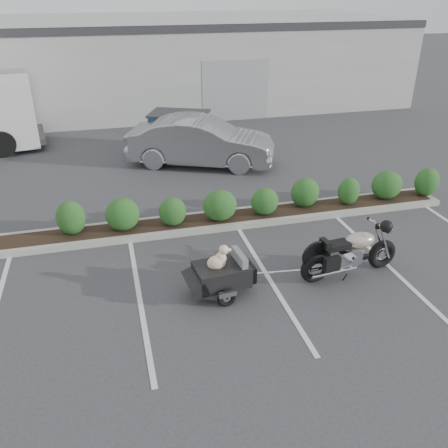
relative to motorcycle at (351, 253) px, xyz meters
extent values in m
plane|color=#38383A|center=(-2.88, 0.83, -0.53)|extent=(90.00, 90.00, 0.00)
cube|color=#9E9E93|center=(-1.88, 3.03, -0.45)|extent=(12.00, 1.00, 0.15)
cube|color=#9EA099|center=(-2.88, 17.83, 1.47)|extent=(26.00, 10.00, 4.00)
torus|color=black|center=(-0.81, -0.06, -0.20)|extent=(0.68, 0.23, 0.66)
torus|color=black|center=(0.82, 0.11, -0.20)|extent=(0.68, 0.23, 0.66)
cylinder|color=silver|center=(-0.81, -0.06, -0.20)|extent=(0.29, 0.15, 0.28)
cylinder|color=silver|center=(0.82, 0.11, -0.20)|extent=(0.25, 0.12, 0.24)
cylinder|color=silver|center=(0.76, 0.00, 0.17)|extent=(0.43, 0.09, 0.88)
cylinder|color=silver|center=(0.74, 0.20, 0.17)|extent=(0.43, 0.09, 0.88)
cylinder|color=silver|center=(0.59, 0.08, 0.54)|extent=(0.10, 0.69, 0.03)
cylinder|color=silver|center=(0.87, 0.11, 0.38)|extent=(0.14, 0.19, 0.18)
sphere|color=black|center=(0.58, -0.22, 0.66)|extent=(0.28, 0.28, 0.26)
cube|color=silver|center=(-0.07, 0.02, -0.05)|extent=(0.58, 0.39, 0.34)
cube|color=black|center=(0.03, 0.03, -0.18)|extent=(0.90, 0.19, 0.08)
ellipsoid|color=#C2B39C|center=(0.20, 0.04, 0.26)|extent=(0.69, 0.43, 0.33)
cube|color=black|center=(-0.36, -0.01, 0.24)|extent=(0.57, 0.35, 0.12)
cube|color=black|center=(-0.63, -0.04, 0.33)|extent=(0.15, 0.31, 0.16)
cylinder|color=silver|center=(-0.45, -0.20, -0.27)|extent=(1.04, 0.19, 0.09)
cylinder|color=silver|center=(-0.48, 0.15, -0.27)|extent=(1.04, 0.19, 0.09)
cube|color=black|center=(-0.58, -0.31, 0.02)|extent=(0.35, 0.17, 0.30)
cube|color=black|center=(-2.77, 0.02, -0.08)|extent=(1.11, 0.81, 0.42)
cube|color=slate|center=(-2.40, 0.06, 0.19)|extent=(0.18, 0.62, 0.30)
cube|color=slate|center=(-2.72, 0.03, 0.02)|extent=(0.75, 0.68, 0.04)
cube|color=black|center=(-3.31, -0.03, -0.15)|extent=(0.44, 0.75, 0.36)
cube|color=black|center=(-2.22, 0.08, -0.13)|extent=(0.25, 0.51, 0.34)
torus|color=black|center=(-2.78, -0.40, -0.35)|extent=(0.39, 0.15, 0.39)
torus|color=black|center=(-2.86, 0.43, -0.35)|extent=(0.39, 0.15, 0.39)
cube|color=silver|center=(-2.77, -0.45, -0.23)|extent=(0.36, 0.11, 0.10)
cube|color=silver|center=(-2.87, 0.48, -0.23)|extent=(0.36, 0.11, 0.10)
cylinder|color=black|center=(-2.82, 0.02, -0.35)|extent=(0.13, 0.89, 0.04)
cylinder|color=silver|center=(-1.98, 0.10, -0.20)|extent=(0.59, 0.10, 0.04)
ellipsoid|color=beige|center=(-2.87, 0.02, 0.20)|extent=(0.39, 0.29, 0.30)
ellipsoid|color=beige|center=(-2.78, 0.03, 0.28)|extent=(0.23, 0.22, 0.27)
sphere|color=beige|center=(-2.72, 0.04, 0.46)|extent=(0.21, 0.21, 0.19)
ellipsoid|color=beige|center=(-2.63, 0.04, 0.44)|extent=(0.15, 0.09, 0.07)
sphere|color=black|center=(-2.57, 0.05, 0.44)|extent=(0.04, 0.04, 0.04)
ellipsoid|color=beige|center=(-2.76, -0.02, 0.48)|extent=(0.05, 0.04, 0.10)
ellipsoid|color=beige|center=(-2.77, 0.09, 0.48)|extent=(0.05, 0.04, 0.10)
cylinder|color=beige|center=(-2.75, -0.03, 0.09)|extent=(0.05, 0.05, 0.12)
cylinder|color=beige|center=(-2.76, 0.09, 0.09)|extent=(0.05, 0.05, 0.12)
imported|color=#A2A3A9|center=(-1.58, 7.47, 0.27)|extent=(5.10, 3.45, 1.59)
cube|color=navy|center=(-2.00, 9.29, 0.13)|extent=(2.33, 1.98, 1.31)
cube|color=#2D2D30|center=(-2.00, 9.29, 0.81)|extent=(2.47, 2.13, 0.07)
cube|color=silver|center=(-8.15, 11.19, 0.78)|extent=(2.37, 2.64, 2.29)
cube|color=black|center=(-8.15, 11.19, 0.46)|extent=(0.33, 1.97, 1.04)
cylinder|color=black|center=(-8.21, 10.02, -0.06)|extent=(0.97, 0.41, 0.94)
cylinder|color=black|center=(-8.50, 12.30, -0.06)|extent=(0.97, 0.41, 0.94)
camera|label=1|loc=(-4.68, -7.55, 5.02)|focal=38.00mm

